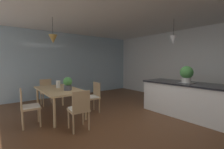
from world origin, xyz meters
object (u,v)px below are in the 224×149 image
Objects in this scene: dining_table at (59,91)px; vase_on_dining_table at (58,84)px; chair_window_end at (47,91)px; chair_near_right at (28,106)px; chair_far_right at (93,96)px; kitchen_island at (187,99)px; potted_plant_on_island at (187,74)px; potted_plant_on_table at (68,83)px; chair_kitchen_end at (79,108)px.

vase_on_dining_table reaches higher than dining_table.
vase_on_dining_table reaches higher than chair_window_end.
dining_table is 0.95m from chair_near_right.
chair_far_right is at bearing 52.89° from vase_on_dining_table.
chair_far_right is 0.37× the size of kitchen_island.
dining_table is 3.53m from kitchen_island.
chair_window_end is at bearing 153.42° from chair_near_right.
chair_far_right is at bearing 26.47° from chair_window_end.
potted_plant_on_table is at bearing -124.87° from potted_plant_on_island.
chair_far_right reaches higher than dining_table.
dining_table is at bearing -0.02° from chair_window_end.
kitchen_island is 0.69m from potted_plant_on_island.
chair_far_right is 2.69m from potted_plant_on_island.
dining_table is at bearing -162.05° from potted_plant_on_table.
chair_near_right is at bearing -56.00° from vase_on_dining_table.
potted_plant_on_island is (3.46, 2.74, 0.68)m from chair_window_end.
dining_table is at bearing -128.92° from kitchen_island.
potted_plant_on_table is at bearing 7.40° from vase_on_dining_table.
chair_kitchen_end and chair_far_right have the same top height.
vase_on_dining_table is (-2.40, -2.70, 0.36)m from kitchen_island.
chair_kitchen_end is 1.21m from chair_far_right.
chair_near_right is at bearing -116.44° from potted_plant_on_island.
chair_kitchen_end is (1.27, -0.00, -0.18)m from dining_table.
chair_window_end is 2.49× the size of potted_plant_on_table.
dining_table is at bearing 179.78° from chair_kitchen_end.
chair_window_end and chair_far_right have the same top height.
chair_kitchen_end is 1.02m from potted_plant_on_table.
dining_table is 3.54m from potted_plant_on_island.
chair_near_right is at bearing -26.58° from chair_window_end.
potted_plant_on_table is at bearing -94.45° from chair_far_right.
chair_near_right is at bearing -90.23° from chair_far_right.
chair_window_end is 4.46m from potted_plant_on_island.
potted_plant_on_island is at bearing 63.56° from chair_near_right.
vase_on_dining_table is (1.08, 0.04, 0.35)m from chair_window_end.
potted_plant_on_table is (-0.05, 0.95, 0.43)m from chair_near_right.
chair_window_end is 0.37× the size of kitchen_island.
chair_kitchen_end is 1.90× the size of potted_plant_on_island.
potted_plant_on_table is (-1.86, -2.63, 0.44)m from kitchen_island.
vase_on_dining_table is (-0.60, 0.88, 0.35)m from chair_near_right.
potted_plant_on_table is at bearing 17.95° from dining_table.
chair_kitchen_end is at bearing -0.12° from chair_window_end.
chair_far_right is (-0.87, 0.84, 0.00)m from chair_kitchen_end.
dining_table is 1.29m from chair_kitchen_end.
potted_plant_on_island is at bearing 180.00° from kitchen_island.
potted_plant_on_table is (1.63, 0.11, 0.43)m from chair_window_end.
vase_on_dining_table is (-0.55, -0.07, -0.08)m from potted_plant_on_table.
potted_plant_on_island reaches higher than chair_far_right.
potted_plant_on_island is (0.91, 2.74, 0.68)m from chair_kitchen_end.
vase_on_dining_table is at bearing -127.11° from chair_far_right.
chair_window_end is at bearing -141.85° from kitchen_island.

